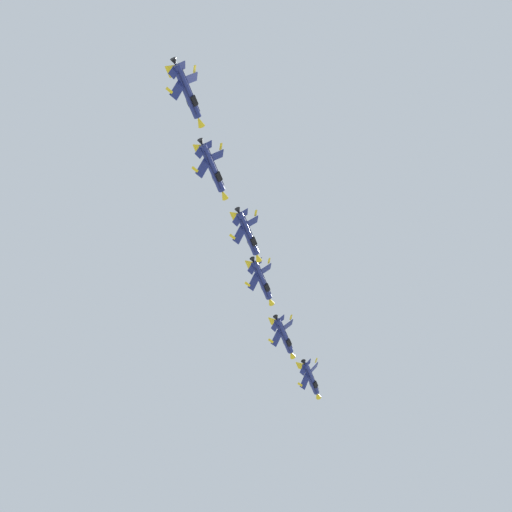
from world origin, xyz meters
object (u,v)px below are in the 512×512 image
(fighter_jet_right_outer, at_px, (213,169))
(fighter_jet_left_wing, at_px, (284,337))
(fighter_jet_left_outer, at_px, (248,235))
(fighter_jet_lead, at_px, (311,379))
(fighter_jet_trail_slot, at_px, (188,93))
(fighter_jet_right_wing, at_px, (262,281))

(fighter_jet_right_outer, bearing_deg, fighter_jet_left_wing, 90.22)
(fighter_jet_left_wing, distance_m, fighter_jet_left_outer, 35.51)
(fighter_jet_lead, xyz_separation_m, fighter_jet_left_outer, (-21.92, -49.51, -1.65))
(fighter_jet_left_wing, bearing_deg, fighter_jet_left_outer, -86.62)
(fighter_jet_left_wing, xyz_separation_m, fighter_jet_trail_slot, (-27.87, -66.94, 0.69))
(fighter_jet_left_wing, bearing_deg, fighter_jet_right_wing, -89.89)
(fighter_jet_lead, height_order, fighter_jet_right_outer, fighter_jet_lead)
(fighter_jet_lead, height_order, fighter_jet_left_outer, fighter_jet_lead)
(fighter_jet_left_wing, height_order, fighter_jet_left_outer, fighter_jet_left_wing)
(fighter_jet_right_wing, xyz_separation_m, fighter_jet_right_outer, (-14.08, -32.41, -1.86))
(fighter_jet_left_outer, distance_m, fighter_jet_right_outer, 18.97)
(fighter_jet_left_outer, height_order, fighter_jet_trail_slot, fighter_jet_trail_slot)
(fighter_jet_left_wing, relative_size, fighter_jet_right_wing, 1.00)
(fighter_jet_left_wing, relative_size, fighter_jet_left_outer, 1.00)
(fighter_jet_left_outer, xyz_separation_m, fighter_jet_trail_slot, (-15.51, -33.68, 1.87))
(fighter_jet_lead, height_order, fighter_jet_right_wing, fighter_jet_right_wing)
(fighter_jet_lead, bearing_deg, fighter_jet_right_wing, -93.30)
(fighter_jet_right_wing, bearing_deg, fighter_jet_lead, 86.70)
(fighter_jet_right_wing, relative_size, fighter_jet_left_outer, 1.00)
(fighter_jet_lead, distance_m, fighter_jet_right_outer, 73.03)
(fighter_jet_lead, height_order, fighter_jet_left_wing, fighter_jet_lead)
(fighter_jet_right_wing, bearing_deg, fighter_jet_left_wing, 90.11)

